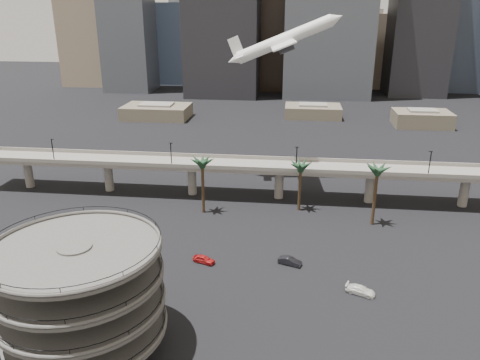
# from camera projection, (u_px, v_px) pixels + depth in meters

# --- Properties ---
(ground) EXTENTS (700.00, 700.00, 0.00)m
(ground) POSITION_uv_depth(u_px,v_px,m) (187.00, 339.00, 67.17)
(ground) COLOR black
(ground) RESTS_ON ground
(parking_ramp) EXTENTS (22.20, 22.20, 17.35)m
(parking_ramp) POSITION_uv_depth(u_px,v_px,m) (80.00, 290.00, 61.48)
(parking_ramp) COLOR #4C4947
(parking_ramp) RESTS_ON ground
(overpass) EXTENTS (130.00, 9.30, 14.70)m
(overpass) POSITION_uv_depth(u_px,v_px,m) (235.00, 168.00, 115.90)
(overpass) COLOR gray
(overpass) RESTS_ON ground
(palm_trees) EXTENTS (42.40, 10.40, 14.00)m
(palm_trees) POSITION_uv_depth(u_px,v_px,m) (292.00, 168.00, 103.30)
(palm_trees) COLOR #43321C
(palm_trees) RESTS_ON ground
(low_buildings) EXTENTS (135.00, 27.50, 6.80)m
(low_buildings) POSITION_uv_depth(u_px,v_px,m) (277.00, 113.00, 198.07)
(low_buildings) COLOR #685E4C
(low_buildings) RESTS_ON ground
(skyline) EXTENTS (269.00, 86.00, 122.36)m
(skyline) POSITION_uv_depth(u_px,v_px,m) (301.00, 8.00, 252.42)
(skyline) COLOR gray
(skyline) RESTS_ON ground
(airborne_jet) EXTENTS (29.84, 27.13, 14.23)m
(airborne_jet) POSITION_uv_depth(u_px,v_px,m) (284.00, 40.00, 118.20)
(airborne_jet) COLOR white
(airborne_jet) RESTS_ON ground
(car_a) EXTENTS (4.57, 3.06, 1.44)m
(car_a) POSITION_uv_depth(u_px,v_px,m) (204.00, 259.00, 87.00)
(car_a) COLOR red
(car_a) RESTS_ON ground
(car_b) EXTENTS (4.65, 2.87, 1.45)m
(car_b) POSITION_uv_depth(u_px,v_px,m) (290.00, 261.00, 86.34)
(car_b) COLOR black
(car_b) RESTS_ON ground
(car_c) EXTENTS (5.26, 3.61, 1.42)m
(car_c) POSITION_uv_depth(u_px,v_px,m) (360.00, 290.00, 77.47)
(car_c) COLOR white
(car_c) RESTS_ON ground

